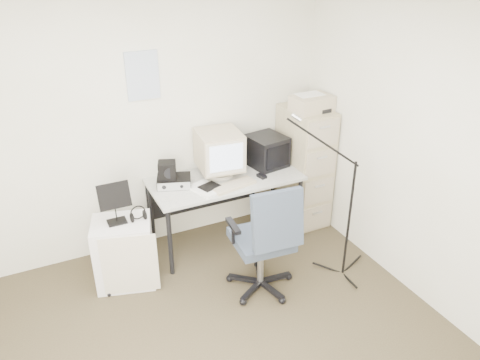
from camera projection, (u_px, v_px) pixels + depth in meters
name	position (u px, v px, depth m)	size (l,w,h in m)	color
floor	(230.00, 356.00, 3.57)	(3.60, 3.60, 0.01)	#382D1D
ceiling	(225.00, 10.00, 2.44)	(3.60, 3.60, 0.01)	white
wall_back	(149.00, 127.00, 4.45)	(3.60, 0.02, 2.50)	silver
wall_right	(434.00, 164.00, 3.71)	(0.02, 3.60, 2.50)	silver
wall_calendar	(143.00, 76.00, 4.21)	(0.30, 0.02, 0.44)	white
filing_cabinet	(304.00, 166.00, 5.08)	(0.40, 0.60, 1.30)	tan
printer	(312.00, 103.00, 4.70)	(0.40, 0.27, 0.16)	#C0AD93
desk	(226.00, 210.00, 4.81)	(1.50, 0.70, 0.73)	beige
crt_monitor	(219.00, 154.00, 4.61)	(0.41, 0.44, 0.46)	#C0AD93
crt_tv	(267.00, 151.00, 4.86)	(0.35, 0.37, 0.32)	black
desk_speaker	(241.00, 165.00, 4.76)	(0.07, 0.07, 0.14)	beige
keyboard	(233.00, 185.00, 4.48)	(0.45, 0.16, 0.02)	#C0AD93
mouse	(262.00, 176.00, 4.65)	(0.06, 0.10, 0.03)	black
radio_receiver	(174.00, 181.00, 4.48)	(0.32, 0.23, 0.09)	black
radio_speaker	(167.00, 170.00, 4.41)	(0.16, 0.15, 0.16)	black
papers	(206.00, 189.00, 4.42)	(0.23, 0.31, 0.02)	white
pc_tower	(266.00, 213.00, 5.09)	(0.18, 0.40, 0.38)	#C0AD93
office_chair	(261.00, 237.00, 4.05)	(0.62, 0.62, 1.08)	#3D414F
side_cart	(124.00, 252.00, 4.23)	(0.51, 0.41, 0.63)	silver
music_stand	(114.00, 203.00, 4.00)	(0.27, 0.14, 0.40)	black
headphones	(138.00, 215.00, 4.10)	(0.15, 0.15, 0.03)	black
mic_stand	(351.00, 203.00, 4.13)	(0.02, 0.02, 1.52)	black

